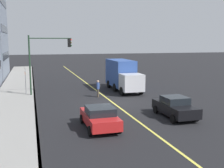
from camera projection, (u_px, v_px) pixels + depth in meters
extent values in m
plane|color=black|center=(113.00, 103.00, 25.83)|extent=(200.00, 200.00, 0.00)
cube|color=gray|center=(12.00, 108.00, 23.41)|extent=(80.00, 3.90, 0.15)
cube|color=slate|center=(35.00, 107.00, 23.92)|extent=(80.00, 0.16, 0.15)
cube|color=#D8CC4C|center=(113.00, 103.00, 25.83)|extent=(80.00, 0.16, 0.01)
cube|color=#262D38|center=(6.00, 55.00, 45.06)|extent=(11.18, 0.06, 1.10)
cube|color=#262D38|center=(5.00, 29.00, 44.43)|extent=(11.18, 0.06, 1.10)
cube|color=#262D38|center=(3.00, 2.00, 43.80)|extent=(11.18, 0.06, 1.10)
cube|color=black|center=(175.00, 108.00, 20.82)|extent=(4.28, 1.83, 0.73)
cube|color=black|center=(175.00, 100.00, 20.79)|extent=(1.76, 1.68, 0.51)
cylinder|color=black|center=(196.00, 117.00, 19.78)|extent=(0.60, 0.22, 0.60)
cylinder|color=black|center=(173.00, 119.00, 19.29)|extent=(0.60, 0.22, 0.60)
cylinder|color=black|center=(176.00, 108.00, 22.46)|extent=(0.60, 0.22, 0.60)
cylinder|color=black|center=(156.00, 109.00, 21.97)|extent=(0.60, 0.22, 0.60)
cube|color=red|center=(100.00, 118.00, 18.21)|extent=(4.18, 1.86, 0.65)
cube|color=black|center=(100.00, 111.00, 17.96)|extent=(1.85, 1.71, 0.49)
cylinder|color=black|center=(82.00, 119.00, 19.32)|extent=(0.60, 0.22, 0.60)
cylinder|color=black|center=(108.00, 117.00, 19.82)|extent=(0.60, 0.22, 0.60)
cylinder|color=black|center=(90.00, 131.00, 16.70)|extent=(0.60, 0.22, 0.60)
cylinder|color=black|center=(119.00, 128.00, 17.20)|extent=(0.60, 0.22, 0.60)
cube|color=silver|center=(132.00, 82.00, 29.31)|extent=(2.10, 2.21, 1.76)
cube|color=#2D4C93|center=(120.00, 73.00, 32.86)|extent=(5.26, 2.21, 3.00)
cylinder|color=black|center=(141.00, 90.00, 29.74)|extent=(0.90, 0.28, 0.90)
cylinder|color=black|center=(122.00, 91.00, 29.16)|extent=(0.90, 0.28, 0.90)
cylinder|color=black|center=(125.00, 83.00, 34.62)|extent=(0.90, 0.28, 0.90)
cylinder|color=black|center=(109.00, 84.00, 34.04)|extent=(0.90, 0.28, 0.90)
cylinder|color=black|center=(133.00, 87.00, 32.13)|extent=(0.90, 0.28, 0.90)
cylinder|color=black|center=(115.00, 87.00, 31.55)|extent=(0.90, 0.28, 0.90)
cylinder|color=brown|center=(98.00, 93.00, 28.22)|extent=(0.14, 0.14, 0.85)
cylinder|color=brown|center=(98.00, 93.00, 28.43)|extent=(0.14, 0.14, 0.85)
cube|color=#334C8C|center=(98.00, 86.00, 28.22)|extent=(0.41, 0.23, 0.64)
sphere|color=tan|center=(98.00, 81.00, 28.15)|extent=(0.23, 0.23, 0.23)
cube|color=black|center=(100.00, 85.00, 28.26)|extent=(0.26, 0.16, 0.34)
cylinder|color=#1E3823|center=(30.00, 66.00, 28.37)|extent=(0.16, 0.16, 6.20)
cylinder|color=#1E3823|center=(51.00, 38.00, 28.54)|extent=(0.10, 4.28, 0.10)
cube|color=black|center=(69.00, 43.00, 29.12)|extent=(0.28, 0.30, 0.90)
sphere|color=red|center=(71.00, 40.00, 29.13)|extent=(0.18, 0.18, 0.18)
sphere|color=#392905|center=(71.00, 43.00, 29.17)|extent=(0.18, 0.18, 0.18)
sphere|color=black|center=(71.00, 46.00, 29.22)|extent=(0.18, 0.18, 0.18)
cylinder|color=slate|center=(26.00, 82.00, 29.30)|extent=(0.08, 0.08, 2.86)
cube|color=white|center=(25.00, 70.00, 29.11)|extent=(0.60, 0.02, 0.20)
cube|color=#DB5919|center=(25.00, 73.00, 29.16)|extent=(0.44, 0.02, 0.28)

